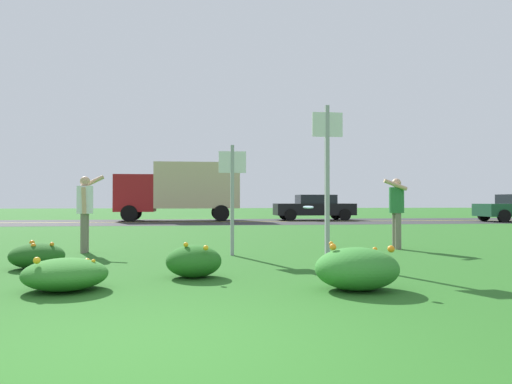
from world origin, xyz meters
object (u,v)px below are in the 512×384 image
Objects in this scene: person_catcher_green_shirt at (396,207)px; car_black_center_left at (314,207)px; box_truck_red at (181,188)px; person_thrower_white_shirt at (85,207)px; sign_post_by_roadside at (327,168)px; sign_post_near_path at (232,188)px; frisbee_pale_blue at (308,207)px.

person_catcher_green_shirt reaches higher than car_black_center_left.
person_thrower_white_shirt is at bearing -95.57° from box_truck_red.
box_truck_red reaches higher than person_thrower_white_shirt.
sign_post_by_roadside is 19.97m from car_black_center_left.
sign_post_near_path is 3.98m from person_catcher_green_shirt.
person_catcher_green_shirt is at bearing -72.83° from box_truck_red.
sign_post_near_path is 9.33× the size of frisbee_pale_blue.
sign_post_near_path reaches higher than car_black_center_left.
person_catcher_green_shirt reaches higher than frisbee_pale_blue.
box_truck_red reaches higher than sign_post_by_roadside.
sign_post_by_roadside reaches higher than sign_post_near_path.
frisbee_pale_blue is (0.22, 2.42, -0.75)m from sign_post_by_roadside.
person_thrower_white_shirt is at bearing 153.71° from sign_post_by_roadside.
sign_post_by_roadside is at bearing -103.21° from car_black_center_left.
sign_post_near_path reaches higher than person_catcher_green_shirt.
box_truck_red is at bearing 107.17° from person_catcher_green_shirt.
box_truck_red reaches higher than frisbee_pale_blue.
box_truck_red is at bearing 98.90° from sign_post_by_roadside.
car_black_center_left is 7.68m from box_truck_red.
sign_post_by_roadside is 11.77× the size of frisbee_pale_blue.
sign_post_near_path is at bearing 138.92° from sign_post_by_roadside.
person_thrower_white_shirt is at bearing 163.43° from sign_post_near_path.
frisbee_pale_blue is 0.05× the size of car_black_center_left.
sign_post_by_roadside is 3.28m from person_catcher_green_shirt.
person_thrower_white_shirt reaches higher than frisbee_pale_blue.
sign_post_by_roadside is at bearing -95.11° from frisbee_pale_blue.
person_thrower_white_shirt is 19.45m from car_black_center_left.
sign_post_by_roadside is 0.42× the size of box_truck_red.
person_catcher_green_shirt is 2.05m from frisbee_pale_blue.
frisbee_pale_blue is (1.83, 1.02, -0.41)m from sign_post_near_path.
sign_post_near_path is 0.34× the size of box_truck_red.
frisbee_pale_blue is at bearing 1.11° from person_thrower_white_shirt.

